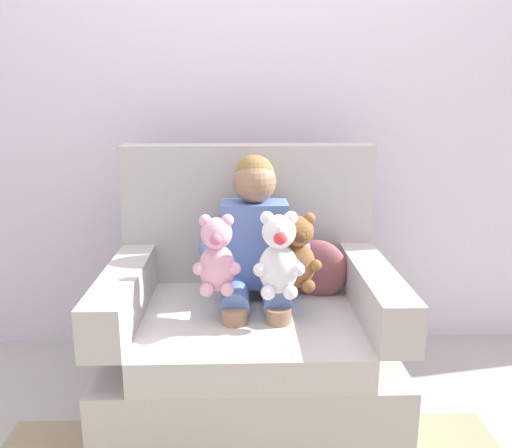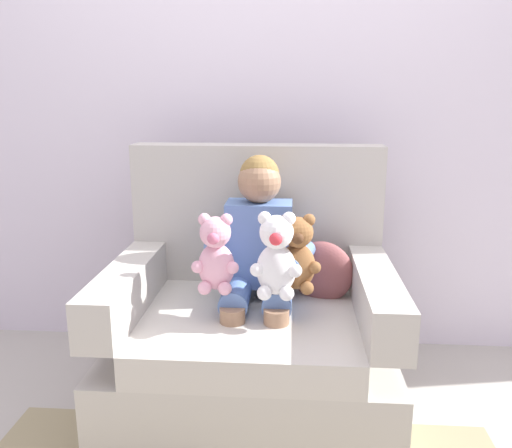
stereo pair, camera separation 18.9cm
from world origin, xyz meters
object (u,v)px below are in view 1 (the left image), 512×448
Objects in this scene: armchair at (249,331)px; plush_white at (279,257)px; throw_pillow at (316,270)px; seated_child at (255,252)px; plush_pink at (217,256)px; plush_brown at (298,254)px.

armchair is 0.42m from plush_white.
plush_white reaches higher than throw_pillow.
seated_child is 2.85× the size of plush_pink.
plush_white is at bearing -63.45° from seated_child.
plush_brown is 0.94× the size of plush_white.
plush_brown is 0.29m from throw_pillow.
seated_child is 0.21m from plush_white.
plush_brown is at bearing -35.09° from armchair.
plush_pink is 0.22m from plush_white.
seated_child is 0.21m from plush_brown.
seated_child is (0.02, 0.01, 0.33)m from armchair.
throw_pillow is at bearing 21.76° from plush_pink.
plush_white is (-0.07, -0.06, 0.01)m from plush_brown.
plush_white is 0.37m from throw_pillow.
plush_brown is 0.09m from plush_white.
seated_child reaches higher than plush_white.
seated_child is 3.17× the size of throw_pillow.
armchair reaches higher than throw_pillow.
plush_brown is (0.18, -0.12, 0.36)m from armchair.
seated_child reaches higher than plush_brown.
plush_pink is (-0.29, -0.03, 0.00)m from plush_brown.
plush_white is at bearing -60.81° from armchair.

